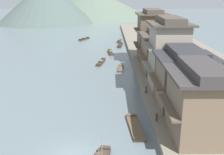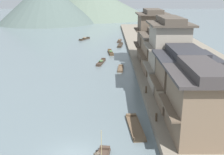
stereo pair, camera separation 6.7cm
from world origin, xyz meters
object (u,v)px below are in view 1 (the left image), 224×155
object	(u,v)px
boat_midriver_drifting	(84,39)
house_waterfront_second	(184,78)
house_waterfront_far	(152,35)
boat_moored_nearest	(101,62)
house_waterfront_nearest	(200,102)
boat_moored_third	(120,69)
boat_midriver_upstream	(135,127)
house_waterfront_narrow	(159,51)
house_waterfront_tall	(168,54)
boat_upstream_distant	(120,45)
mooring_post_dock_mid	(146,89)
mooring_post_dock_near	(156,117)
boat_moored_far	(110,52)
boat_moored_second	(119,41)

from	to	relation	value
boat_midriver_drifting	house_waterfront_second	world-z (taller)	house_waterfront_second
boat_midriver_drifting	house_waterfront_far	size ratio (longest dim) A/B	0.49
house_waterfront_second	boat_moored_nearest	bearing A→B (deg)	114.10
house_waterfront_nearest	boat_moored_third	bearing A→B (deg)	103.55
boat_midriver_upstream	house_waterfront_narrow	xyz separation A→B (m)	(5.09, 17.53, 3.61)
house_waterfront_narrow	boat_moored_third	bearing A→B (deg)	152.98
boat_midriver_drifting	house_waterfront_far	world-z (taller)	house_waterfront_far
house_waterfront_nearest	house_waterfront_second	xyz separation A→B (m)	(0.37, 6.35, 0.00)
boat_midriver_drifting	house_waterfront_nearest	size ratio (longest dim) A/B	0.66
house_waterfront_far	house_waterfront_nearest	bearing A→B (deg)	-90.24
house_waterfront_tall	boat_upstream_distant	bearing A→B (deg)	98.51
mooring_post_dock_mid	boat_midriver_drifting	bearing A→B (deg)	104.71
house_waterfront_far	mooring_post_dock_near	xyz separation A→B (m)	(-3.08, -25.02, -3.92)
boat_moored_far	boat_midriver_drifting	distance (m)	19.20
boat_midriver_upstream	house_waterfront_second	world-z (taller)	house_waterfront_second
boat_moored_third	house_waterfront_tall	distance (m)	13.01
house_waterfront_tall	mooring_post_dock_mid	world-z (taller)	house_waterfront_tall
boat_moored_second	boat_moored_third	xyz separation A→B (m)	(-0.65, -26.47, -0.10)
boat_moored_third	house_waterfront_narrow	distance (m)	7.36
boat_midriver_upstream	mooring_post_dock_near	distance (m)	2.19
house_waterfront_nearest	mooring_post_dock_near	world-z (taller)	house_waterfront_nearest
house_waterfront_far	house_waterfront_narrow	bearing A→B (deg)	-89.55
house_waterfront_narrow	boat_midriver_drifting	bearing A→B (deg)	113.61
mooring_post_dock_near	boat_moored_far	bearing A→B (deg)	97.32
boat_upstream_distant	mooring_post_dock_near	world-z (taller)	mooring_post_dock_near
boat_midriver_upstream	house_waterfront_nearest	world-z (taller)	house_waterfront_nearest
boat_upstream_distant	house_waterfront_tall	xyz separation A→B (m)	(4.73, -31.59, 4.90)
boat_moored_nearest	boat_moored_far	bearing A→B (deg)	77.80
house_waterfront_nearest	mooring_post_dock_mid	world-z (taller)	house_waterfront_nearest
boat_moored_third	boat_midriver_drifting	size ratio (longest dim) A/B	0.93
house_waterfront_narrow	boat_midriver_upstream	bearing A→B (deg)	-106.18
boat_moored_third	boat_midriver_drifting	world-z (taller)	boat_midriver_drifting
boat_midriver_drifting	house_waterfront_far	distance (m)	29.62
house_waterfront_far	boat_moored_second	bearing A→B (deg)	102.93
house_waterfront_nearest	house_waterfront_tall	xyz separation A→B (m)	(-0.15, 12.25, 1.30)
house_waterfront_tall	house_waterfront_second	bearing A→B (deg)	-84.99
house_waterfront_second	house_waterfront_narrow	xyz separation A→B (m)	(-0.19, 13.75, -0.01)
boat_moored_nearest	mooring_post_dock_near	bearing A→B (deg)	-76.33
house_waterfront_nearest	house_waterfront_second	distance (m)	6.36
boat_moored_nearest	boat_midriver_upstream	world-z (taller)	boat_moored_nearest
boat_moored_nearest	boat_moored_second	world-z (taller)	boat_moored_nearest
house_waterfront_tall	house_waterfront_narrow	size ratio (longest dim) A/B	1.06
boat_moored_nearest	boat_moored_second	bearing A→B (deg)	79.80
boat_upstream_distant	mooring_post_dock_near	xyz separation A→B (m)	(1.91, -41.21, 0.98)
boat_moored_nearest	house_waterfront_far	bearing A→B (deg)	3.40
house_waterfront_second	house_waterfront_tall	bearing A→B (deg)	95.01
house_waterfront_tall	house_waterfront_far	size ratio (longest dim) A/B	1.00
boat_moored_nearest	house_waterfront_tall	world-z (taller)	house_waterfront_tall
boat_midriver_drifting	house_waterfront_narrow	bearing A→B (deg)	-66.39
boat_moored_second	boat_midriver_drifting	bearing A→B (deg)	158.84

